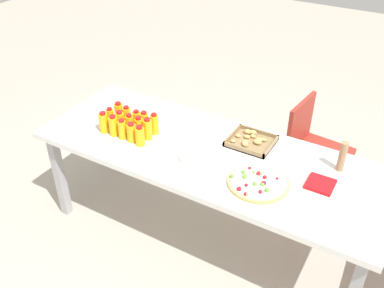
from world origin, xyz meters
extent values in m
plane|color=#B2A899|center=(0.00, 0.00, 0.00)|extent=(12.00, 12.00, 0.00)
cube|color=silver|center=(0.00, 0.00, 0.72)|extent=(2.23, 0.82, 0.04)
cube|color=#99999E|center=(-1.03, -0.33, 0.35)|extent=(0.06, 0.06, 0.70)
cube|color=#99999E|center=(-1.03, 0.33, 0.35)|extent=(0.06, 0.06, 0.70)
cube|color=#99999E|center=(1.03, 0.33, 0.35)|extent=(0.06, 0.06, 0.70)
cube|color=maroon|center=(0.54, 0.73, 0.45)|extent=(0.44, 0.44, 0.04)
cube|color=maroon|center=(0.35, 0.75, 0.64)|extent=(0.07, 0.38, 0.38)
cylinder|color=silver|center=(0.71, 0.88, 0.21)|extent=(0.02, 0.02, 0.41)
cylinder|color=silver|center=(0.68, 0.56, 0.21)|extent=(0.02, 0.02, 0.41)
cylinder|color=silver|center=(0.39, 0.91, 0.21)|extent=(0.02, 0.02, 0.41)
cylinder|color=silver|center=(0.36, 0.59, 0.21)|extent=(0.02, 0.02, 0.41)
cylinder|color=#F8AE14|center=(-0.70, -0.15, 0.80)|extent=(0.06, 0.06, 0.13)
cylinder|color=red|center=(-0.70, -0.15, 0.88)|extent=(0.04, 0.04, 0.02)
cylinder|color=#F8AF14|center=(-0.62, -0.15, 0.80)|extent=(0.06, 0.06, 0.13)
cylinder|color=red|center=(-0.62, -0.15, 0.87)|extent=(0.04, 0.04, 0.02)
cylinder|color=#F8AD14|center=(-0.55, -0.15, 0.80)|extent=(0.05, 0.05, 0.13)
cylinder|color=red|center=(-0.55, -0.15, 0.87)|extent=(0.03, 0.03, 0.02)
cylinder|color=#F9AB14|center=(-0.48, -0.15, 0.79)|extent=(0.06, 0.06, 0.12)
cylinder|color=red|center=(-0.48, -0.15, 0.86)|extent=(0.04, 0.04, 0.02)
cylinder|color=#F8AF14|center=(-0.41, -0.16, 0.80)|extent=(0.06, 0.06, 0.12)
cylinder|color=red|center=(-0.41, -0.16, 0.87)|extent=(0.04, 0.04, 0.02)
cylinder|color=#FAAB14|center=(-0.71, -0.08, 0.80)|extent=(0.05, 0.05, 0.13)
cylinder|color=red|center=(-0.71, -0.08, 0.87)|extent=(0.03, 0.03, 0.02)
cylinder|color=#F8AC14|center=(-0.63, -0.08, 0.80)|extent=(0.06, 0.06, 0.13)
cylinder|color=red|center=(-0.63, -0.08, 0.87)|extent=(0.04, 0.04, 0.02)
cylinder|color=#FAAB14|center=(-0.55, -0.08, 0.80)|extent=(0.05, 0.05, 0.12)
cylinder|color=red|center=(-0.55, -0.08, 0.87)|extent=(0.04, 0.04, 0.02)
cylinder|color=#FAAE14|center=(-0.47, -0.08, 0.80)|extent=(0.05, 0.05, 0.13)
cylinder|color=red|center=(-0.47, -0.08, 0.87)|extent=(0.04, 0.04, 0.02)
cylinder|color=#F9AD14|center=(-0.41, -0.08, 0.80)|extent=(0.06, 0.06, 0.13)
cylinder|color=red|center=(-0.41, -0.08, 0.88)|extent=(0.04, 0.04, 0.02)
cylinder|color=#FAAF14|center=(-0.70, 0.00, 0.80)|extent=(0.06, 0.06, 0.13)
cylinder|color=red|center=(-0.70, 0.00, 0.88)|extent=(0.04, 0.04, 0.02)
cylinder|color=#F9AD14|center=(-0.63, 0.00, 0.80)|extent=(0.06, 0.06, 0.12)
cylinder|color=red|center=(-0.63, 0.00, 0.87)|extent=(0.04, 0.04, 0.02)
cylinder|color=#FAAB14|center=(-0.55, 0.00, 0.79)|extent=(0.06, 0.06, 0.12)
cylinder|color=red|center=(-0.55, 0.00, 0.86)|extent=(0.04, 0.04, 0.02)
cylinder|color=#F8AF14|center=(-0.48, -0.01, 0.80)|extent=(0.06, 0.06, 0.13)
cylinder|color=red|center=(-0.48, -0.01, 0.87)|extent=(0.04, 0.04, 0.02)
cylinder|color=#F9AB14|center=(-0.40, 0.00, 0.80)|extent=(0.06, 0.06, 0.13)
cylinder|color=red|center=(-0.40, 0.00, 0.88)|extent=(0.04, 0.04, 0.02)
cylinder|color=tan|center=(0.39, -0.14, 0.74)|extent=(0.35, 0.35, 0.02)
cylinder|color=white|center=(0.39, -0.14, 0.76)|extent=(0.32, 0.32, 0.01)
sphere|color=red|center=(0.38, -0.29, 0.77)|extent=(0.02, 0.02, 0.02)
sphere|color=#1E1947|center=(0.43, -0.16, 0.77)|extent=(0.03, 0.03, 0.03)
sphere|color=#66B238|center=(0.38, -0.09, 0.77)|extent=(0.02, 0.02, 0.02)
sphere|color=#66B238|center=(0.39, -0.19, 0.77)|extent=(0.03, 0.03, 0.03)
sphere|color=red|center=(0.37, -0.09, 0.77)|extent=(0.03, 0.03, 0.03)
sphere|color=#66B238|center=(0.43, -0.17, 0.77)|extent=(0.02, 0.02, 0.02)
sphere|color=#66B238|center=(0.29, -0.12, 0.77)|extent=(0.02, 0.02, 0.02)
sphere|color=red|center=(0.43, -0.16, 0.77)|extent=(0.03, 0.03, 0.03)
sphere|color=#66B238|center=(0.39, -0.29, 0.77)|extent=(0.02, 0.02, 0.02)
sphere|color=red|center=(0.34, -0.27, 0.77)|extent=(0.03, 0.03, 0.03)
sphere|color=#66B238|center=(0.35, -0.10, 0.77)|extent=(0.02, 0.02, 0.02)
sphere|color=#66B238|center=(0.47, -0.21, 0.77)|extent=(0.03, 0.03, 0.03)
sphere|color=#66B238|center=(0.25, -0.19, 0.77)|extent=(0.02, 0.02, 0.02)
sphere|color=red|center=(0.36, -0.22, 0.77)|extent=(0.02, 0.02, 0.02)
sphere|color=red|center=(0.42, -0.11, 0.77)|extent=(0.02, 0.02, 0.02)
sphere|color=red|center=(0.31, -0.07, 0.77)|extent=(0.02, 0.02, 0.02)
sphere|color=red|center=(0.44, -0.24, 0.77)|extent=(0.02, 0.02, 0.02)
sphere|color=#66B238|center=(0.32, -0.16, 0.77)|extent=(0.03, 0.03, 0.03)
sphere|color=red|center=(0.48, -0.08, 0.76)|extent=(0.02, 0.02, 0.02)
cube|color=olive|center=(0.19, 0.21, 0.74)|extent=(0.28, 0.25, 0.01)
cube|color=olive|center=(0.19, 0.09, 0.75)|extent=(0.28, 0.01, 0.03)
cube|color=olive|center=(0.19, 0.33, 0.75)|extent=(0.28, 0.01, 0.03)
cube|color=olive|center=(0.06, 0.21, 0.75)|extent=(0.01, 0.25, 0.03)
cube|color=olive|center=(0.33, 0.21, 0.75)|extent=(0.01, 0.25, 0.03)
ellipsoid|color=tan|center=(0.18, 0.27, 0.75)|extent=(0.04, 0.03, 0.02)
ellipsoid|color=tan|center=(0.17, 0.17, 0.75)|extent=(0.04, 0.03, 0.02)
ellipsoid|color=tan|center=(0.18, 0.15, 0.75)|extent=(0.04, 0.03, 0.02)
ellipsoid|color=tan|center=(0.13, 0.29, 0.76)|extent=(0.05, 0.04, 0.03)
ellipsoid|color=tan|center=(0.10, 0.22, 0.75)|extent=(0.04, 0.03, 0.02)
ellipsoid|color=tan|center=(0.15, 0.24, 0.76)|extent=(0.04, 0.03, 0.02)
ellipsoid|color=tan|center=(0.17, 0.19, 0.75)|extent=(0.04, 0.03, 0.02)
ellipsoid|color=tan|center=(0.26, 0.27, 0.75)|extent=(0.04, 0.03, 0.02)
ellipsoid|color=tan|center=(0.24, 0.21, 0.76)|extent=(0.05, 0.04, 0.03)
ellipsoid|color=tan|center=(0.17, 0.30, 0.76)|extent=(0.05, 0.04, 0.03)
ellipsoid|color=tan|center=(0.24, 0.24, 0.76)|extent=(0.05, 0.03, 0.03)
ellipsoid|color=tan|center=(0.09, 0.15, 0.75)|extent=(0.03, 0.02, 0.02)
cylinder|color=silver|center=(-0.04, -0.09, 0.74)|extent=(0.21, 0.21, 0.00)
cylinder|color=silver|center=(-0.04, -0.09, 0.74)|extent=(0.21, 0.21, 0.00)
cylinder|color=silver|center=(-0.04, -0.09, 0.75)|extent=(0.21, 0.21, 0.00)
cylinder|color=silver|center=(-0.04, -0.09, 0.75)|extent=(0.21, 0.21, 0.00)
cube|color=red|center=(0.70, 0.02, 0.74)|extent=(0.15, 0.15, 0.02)
cylinder|color=#9E7A56|center=(0.75, 0.22, 0.83)|extent=(0.04, 0.04, 0.19)
camera|label=1|loc=(1.02, -1.94, 2.28)|focal=40.19mm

